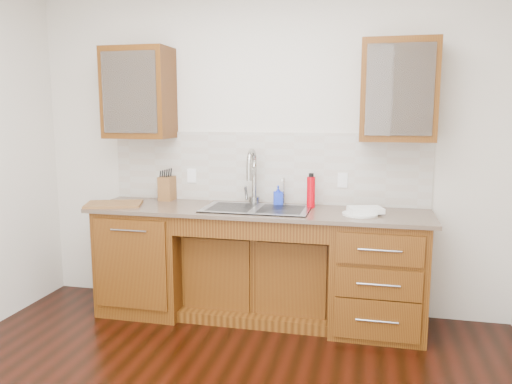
% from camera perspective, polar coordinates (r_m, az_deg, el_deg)
% --- Properties ---
extents(wall_back, '(4.00, 0.10, 2.70)m').
position_cam_1_polar(wall_back, '(4.25, 1.21, 4.83)').
color(wall_back, silver).
rests_on(wall_back, ground).
extents(base_cabinet_left, '(0.70, 0.62, 0.88)m').
position_cam_1_polar(base_cabinet_left, '(4.38, -12.19, -7.38)').
color(base_cabinet_left, '#593014').
rests_on(base_cabinet_left, ground).
extents(base_cabinet_center, '(1.20, 0.44, 0.70)m').
position_cam_1_polar(base_cabinet_center, '(4.19, 0.40, -9.22)').
color(base_cabinet_center, '#593014').
rests_on(base_cabinet_center, ground).
extents(base_cabinet_right, '(0.70, 0.62, 0.88)m').
position_cam_1_polar(base_cabinet_right, '(3.99, 13.73, -9.08)').
color(base_cabinet_right, '#593014').
rests_on(base_cabinet_right, ground).
extents(countertop, '(2.70, 0.65, 0.03)m').
position_cam_1_polar(countertop, '(3.95, 0.08, -2.16)').
color(countertop, '#84705B').
rests_on(countertop, base_cabinet_left).
extents(backsplash, '(2.70, 0.02, 0.59)m').
position_cam_1_polar(backsplash, '(4.21, 1.03, 2.80)').
color(backsplash, beige).
rests_on(backsplash, wall_back).
extents(sink, '(0.84, 0.46, 0.19)m').
position_cam_1_polar(sink, '(3.95, 0.03, -3.20)').
color(sink, '#9E9EA5').
rests_on(sink, countertop).
extents(faucet, '(0.04, 0.04, 0.40)m').
position_cam_1_polar(faucet, '(4.14, -0.20, 1.37)').
color(faucet, '#999993').
rests_on(faucet, countertop).
extents(filter_tap, '(0.02, 0.02, 0.24)m').
position_cam_1_polar(filter_tap, '(4.11, 3.23, 0.17)').
color(filter_tap, '#999993').
rests_on(filter_tap, countertop).
extents(upper_cabinet_left, '(0.55, 0.34, 0.75)m').
position_cam_1_polar(upper_cabinet_left, '(4.38, -13.23, 10.94)').
color(upper_cabinet_left, '#593014').
rests_on(upper_cabinet_left, wall_back).
extents(upper_cabinet_right, '(0.55, 0.34, 0.75)m').
position_cam_1_polar(upper_cabinet_right, '(3.94, 15.96, 11.06)').
color(upper_cabinet_right, '#593014').
rests_on(upper_cabinet_right, wall_back).
extents(outlet_left, '(0.08, 0.01, 0.12)m').
position_cam_1_polar(outlet_left, '(4.38, -7.35, 1.86)').
color(outlet_left, white).
rests_on(outlet_left, backsplash).
extents(outlet_right, '(0.08, 0.01, 0.12)m').
position_cam_1_polar(outlet_right, '(4.12, 9.87, 1.34)').
color(outlet_right, white).
rests_on(outlet_right, backsplash).
extents(soap_bottle, '(0.09, 0.09, 0.16)m').
position_cam_1_polar(soap_bottle, '(4.10, 2.54, -0.40)').
color(soap_bottle, blue).
rests_on(soap_bottle, countertop).
extents(water_bottle, '(0.07, 0.07, 0.25)m').
position_cam_1_polar(water_bottle, '(4.01, 6.30, -0.03)').
color(water_bottle, '#C6000C').
rests_on(water_bottle, countertop).
extents(plate, '(0.28, 0.28, 0.01)m').
position_cam_1_polar(plate, '(3.80, 11.80, -2.47)').
color(plate, silver).
rests_on(plate, countertop).
extents(dish_towel, '(0.29, 0.25, 0.04)m').
position_cam_1_polar(dish_towel, '(3.83, 12.40, -2.00)').
color(dish_towel, silver).
rests_on(dish_towel, plate).
extents(knife_block, '(0.11, 0.19, 0.21)m').
position_cam_1_polar(knife_block, '(4.42, -10.04, 0.45)').
color(knife_block, '#976849').
rests_on(knife_block, countertop).
extents(cutting_board, '(0.52, 0.44, 0.02)m').
position_cam_1_polar(cutting_board, '(4.27, -15.93, -1.33)').
color(cutting_board, brown).
rests_on(cutting_board, countertop).
extents(cup_left_a, '(0.15, 0.15, 0.09)m').
position_cam_1_polar(cup_left_a, '(4.40, -13.77, 10.19)').
color(cup_left_a, white).
rests_on(cup_left_a, upper_cabinet_left).
extents(cup_left_b, '(0.10, 0.10, 0.08)m').
position_cam_1_polar(cup_left_b, '(4.36, -12.68, 10.19)').
color(cup_left_b, white).
rests_on(cup_left_b, upper_cabinet_left).
extents(cup_right_a, '(0.14, 0.14, 0.09)m').
position_cam_1_polar(cup_right_a, '(3.94, 15.27, 10.30)').
color(cup_right_a, white).
rests_on(cup_right_a, upper_cabinet_right).
extents(cup_right_b, '(0.13, 0.13, 0.09)m').
position_cam_1_polar(cup_right_b, '(3.95, 17.21, 10.20)').
color(cup_right_b, silver).
rests_on(cup_right_b, upper_cabinet_right).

